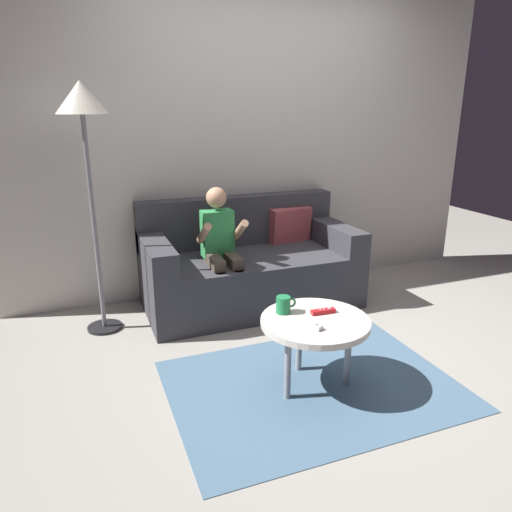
# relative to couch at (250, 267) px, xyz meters

# --- Properties ---
(ground_plane) EXTENTS (8.33, 8.33, 0.00)m
(ground_plane) POSITION_rel_couch_xyz_m (0.22, -1.16, -0.30)
(ground_plane) COLOR #9E998E
(wall_back) EXTENTS (4.17, 0.05, 2.50)m
(wall_back) POSITION_rel_couch_xyz_m (0.22, 0.39, 0.95)
(wall_back) COLOR beige
(wall_back) RESTS_ON ground
(couch) EXTENTS (1.64, 0.80, 0.82)m
(couch) POSITION_rel_couch_xyz_m (0.00, 0.00, 0.00)
(couch) COLOR #38383D
(couch) RESTS_ON ground
(person_seated_on_couch) EXTENTS (0.32, 0.39, 0.97)m
(person_seated_on_couch) POSITION_rel_couch_xyz_m (-0.29, -0.18, 0.25)
(person_seated_on_couch) COLOR #4C4238
(person_seated_on_couch) RESTS_ON ground
(coffee_table) EXTENTS (0.60, 0.60, 0.42)m
(coffee_table) POSITION_rel_couch_xyz_m (-0.09, -1.27, 0.08)
(coffee_table) COLOR beige
(coffee_table) RESTS_ON ground
(area_rug) EXTENTS (1.59, 1.15, 0.01)m
(area_rug) POSITION_rel_couch_xyz_m (-0.09, -1.27, -0.29)
(area_rug) COLOR slate
(area_rug) RESTS_ON ground
(game_remote_red_near_edge) EXTENTS (0.14, 0.04, 0.03)m
(game_remote_red_near_edge) POSITION_rel_couch_xyz_m (-0.02, -1.22, 0.13)
(game_remote_red_near_edge) COLOR red
(game_remote_red_near_edge) RESTS_ON coffee_table
(game_remote_white_center) EXTENTS (0.08, 0.14, 0.03)m
(game_remote_white_center) POSITION_rel_couch_xyz_m (-0.16, -1.35, 0.13)
(game_remote_white_center) COLOR white
(game_remote_white_center) RESTS_ON coffee_table
(coffee_mug) EXTENTS (0.12, 0.08, 0.10)m
(coffee_mug) POSITION_rel_couch_xyz_m (-0.22, -1.13, 0.17)
(coffee_mug) COLOR #1E7F47
(coffee_mug) RESTS_ON coffee_table
(floor_lamp) EXTENTS (0.32, 0.32, 1.67)m
(floor_lamp) POSITION_rel_couch_xyz_m (-1.14, -0.08, 1.15)
(floor_lamp) COLOR black
(floor_lamp) RESTS_ON ground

